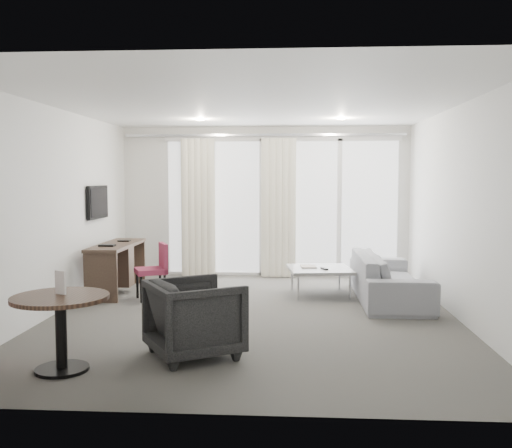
# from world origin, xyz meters

# --- Properties ---
(floor) EXTENTS (5.00, 6.00, 0.00)m
(floor) POSITION_xyz_m (0.00, 0.00, 0.00)
(floor) COLOR #4E4C46
(floor) RESTS_ON ground
(ceiling) EXTENTS (5.00, 6.00, 0.00)m
(ceiling) POSITION_xyz_m (0.00, 0.00, 2.60)
(ceiling) COLOR white
(ceiling) RESTS_ON ground
(wall_left) EXTENTS (0.00, 6.00, 2.60)m
(wall_left) POSITION_xyz_m (-2.50, 0.00, 1.30)
(wall_left) COLOR silver
(wall_left) RESTS_ON ground
(wall_right) EXTENTS (0.00, 6.00, 2.60)m
(wall_right) POSITION_xyz_m (2.50, 0.00, 1.30)
(wall_right) COLOR silver
(wall_right) RESTS_ON ground
(wall_front) EXTENTS (5.00, 0.00, 2.60)m
(wall_front) POSITION_xyz_m (0.00, -3.00, 1.30)
(wall_front) COLOR silver
(wall_front) RESTS_ON ground
(window_panel) EXTENTS (4.00, 0.02, 2.38)m
(window_panel) POSITION_xyz_m (0.30, 2.98, 1.20)
(window_panel) COLOR white
(window_panel) RESTS_ON ground
(window_frame) EXTENTS (4.10, 0.06, 2.44)m
(window_frame) POSITION_xyz_m (0.30, 2.97, 1.20)
(window_frame) COLOR white
(window_frame) RESTS_ON ground
(curtain_left) EXTENTS (0.60, 0.20, 2.38)m
(curtain_left) POSITION_xyz_m (-1.15, 2.82, 1.20)
(curtain_left) COLOR #ECE6CA
(curtain_left) RESTS_ON ground
(curtain_right) EXTENTS (0.60, 0.20, 2.38)m
(curtain_right) POSITION_xyz_m (0.25, 2.82, 1.20)
(curtain_right) COLOR #ECE6CA
(curtain_right) RESTS_ON ground
(curtain_track) EXTENTS (4.80, 0.04, 0.04)m
(curtain_track) POSITION_xyz_m (0.00, 2.82, 2.45)
(curtain_track) COLOR #B2B2B7
(curtain_track) RESTS_ON ceiling
(downlight_a) EXTENTS (0.12, 0.12, 0.02)m
(downlight_a) POSITION_xyz_m (-0.90, 1.60, 2.59)
(downlight_a) COLOR #FFE0B2
(downlight_a) RESTS_ON ceiling
(downlight_b) EXTENTS (0.12, 0.12, 0.02)m
(downlight_b) POSITION_xyz_m (1.20, 1.60, 2.59)
(downlight_b) COLOR #FFE0B2
(downlight_b) RESTS_ON ceiling
(desk) EXTENTS (0.49, 1.56, 0.73)m
(desk) POSITION_xyz_m (-2.14, 1.33, 0.37)
(desk) COLOR #3C2C22
(desk) RESTS_ON floor
(tv) EXTENTS (0.05, 0.80, 0.50)m
(tv) POSITION_xyz_m (-2.46, 1.45, 1.35)
(tv) COLOR black
(tv) RESTS_ON wall_left
(desk_chair) EXTENTS (0.57, 0.55, 0.80)m
(desk_chair) POSITION_xyz_m (-1.50, 0.85, 0.40)
(desk_chair) COLOR #8D2A45
(desk_chair) RESTS_ON floor
(round_table) EXTENTS (1.03, 1.03, 0.68)m
(round_table) POSITION_xyz_m (-1.56, -2.15, 0.34)
(round_table) COLOR #342117
(round_table) RESTS_ON floor
(menu_card) EXTENTS (0.11, 0.06, 0.21)m
(menu_card) POSITION_xyz_m (-1.58, -2.08, 0.72)
(menu_card) COLOR white
(menu_card) RESTS_ON round_table
(tub_armchair) EXTENTS (1.11, 1.10, 0.74)m
(tub_armchair) POSITION_xyz_m (-0.45, -1.65, 0.37)
(tub_armchair) COLOR black
(tub_armchair) RESTS_ON floor
(coffee_table) EXTENTS (0.99, 0.99, 0.40)m
(coffee_table) POSITION_xyz_m (0.89, 1.33, 0.20)
(coffee_table) COLOR gray
(coffee_table) RESTS_ON floor
(remote) EXTENTS (0.11, 0.16, 0.02)m
(remote) POSITION_xyz_m (0.95, 1.21, 0.36)
(remote) COLOR black
(remote) RESTS_ON coffee_table
(magazine) EXTENTS (0.25, 0.31, 0.02)m
(magazine) POSITION_xyz_m (0.73, 1.41, 0.36)
(magazine) COLOR gray
(magazine) RESTS_ON coffee_table
(sofa) EXTENTS (0.87, 2.23, 0.65)m
(sofa) POSITION_xyz_m (1.84, 1.03, 0.33)
(sofa) COLOR gray
(sofa) RESTS_ON floor
(terrace_slab) EXTENTS (5.60, 3.00, 0.12)m
(terrace_slab) POSITION_xyz_m (0.30, 4.50, -0.06)
(terrace_slab) COLOR #4D4D50
(terrace_slab) RESTS_ON ground
(rattan_chair_a) EXTENTS (0.68, 0.68, 0.86)m
(rattan_chair_a) POSITION_xyz_m (0.73, 4.42, 0.43)
(rattan_chair_a) COLOR #47331E
(rattan_chair_a) RESTS_ON terrace_slab
(rattan_chair_b) EXTENTS (0.63, 0.63, 0.89)m
(rattan_chair_b) POSITION_xyz_m (1.50, 4.38, 0.45)
(rattan_chair_b) COLOR #47331E
(rattan_chair_b) RESTS_ON terrace_slab
(rattan_table) EXTENTS (0.53, 0.53, 0.45)m
(rattan_table) POSITION_xyz_m (0.90, 4.24, 0.22)
(rattan_table) COLOR #47331E
(rattan_table) RESTS_ON terrace_slab
(balustrade) EXTENTS (5.50, 0.06, 1.05)m
(balustrade) POSITION_xyz_m (0.30, 5.95, 0.50)
(balustrade) COLOR #B2B2B7
(balustrade) RESTS_ON terrace_slab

